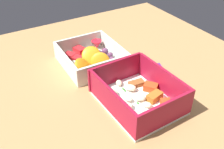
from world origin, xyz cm
name	(u,v)px	position (x,y,z in cm)	size (l,w,h in cm)	color
table_surface	(114,85)	(0.00, 0.00, 1.00)	(80.00, 80.00, 2.00)	#9E7547
pasta_container	(139,96)	(9.30, 0.69, 4.03)	(17.91, 14.60, 6.40)	white
fruit_bowl	(91,58)	(-9.87, -0.97, 3.84)	(16.16, 15.06, 5.69)	silver
candy_bar	(160,73)	(3.41, 11.51, 2.60)	(7.00, 2.40, 1.20)	#51197A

